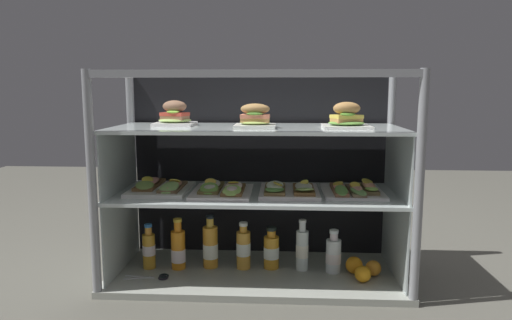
{
  "coord_description": "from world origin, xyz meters",
  "views": [
    {
      "loc": [
        0.12,
        -2.07,
        0.86
      ],
      "look_at": [
        0.0,
        0.0,
        0.55
      ],
      "focal_mm": 32.98,
      "sensor_mm": 36.0,
      "label": 1
    }
  ],
  "objects_px": {
    "juice_bottle_front_left_end": "(243,248)",
    "kitchen_scissors": "(157,277)",
    "juice_bottle_tucked_behind": "(333,255)",
    "orange_fruit_rolled_forward": "(363,274)",
    "open_sandwich_tray_center": "(289,190)",
    "plated_roll_sandwich_center": "(256,119)",
    "juice_bottle_back_center": "(178,249)",
    "orange_fruit_beside_bottles": "(354,265)",
    "juice_bottle_back_left": "(210,247)",
    "open_sandwich_tray_left_of_center": "(222,189)",
    "orange_fruit_near_left_post": "(373,268)",
    "open_sandwich_tray_mid_left": "(354,190)",
    "open_sandwich_tray_far_left": "(160,187)",
    "plated_roll_sandwich_mid_right": "(346,119)",
    "plated_roll_sandwich_left_of_center": "(175,116)",
    "juice_bottle_back_right": "(149,249)",
    "juice_bottle_front_middle": "(271,251)",
    "juice_bottle_near_post": "(302,249)"
  },
  "relations": [
    {
      "from": "juice_bottle_front_left_end",
      "to": "kitchen_scissors",
      "type": "xyz_separation_m",
      "value": [
        -0.38,
        -0.14,
        -0.09
      ]
    },
    {
      "from": "juice_bottle_tucked_behind",
      "to": "orange_fruit_rolled_forward",
      "type": "distance_m",
      "value": 0.17
    },
    {
      "from": "open_sandwich_tray_center",
      "to": "orange_fruit_rolled_forward",
      "type": "bearing_deg",
      "value": -13.53
    },
    {
      "from": "plated_roll_sandwich_center",
      "to": "juice_bottle_back_center",
      "type": "height_order",
      "value": "plated_roll_sandwich_center"
    },
    {
      "from": "kitchen_scissors",
      "to": "orange_fruit_beside_bottles",
      "type": "bearing_deg",
      "value": 6.55
    },
    {
      "from": "juice_bottle_back_left",
      "to": "kitchen_scissors",
      "type": "distance_m",
      "value": 0.28
    },
    {
      "from": "juice_bottle_back_center",
      "to": "orange_fruit_beside_bottles",
      "type": "height_order",
      "value": "juice_bottle_back_center"
    },
    {
      "from": "open_sandwich_tray_left_of_center",
      "to": "orange_fruit_beside_bottles",
      "type": "height_order",
      "value": "open_sandwich_tray_left_of_center"
    },
    {
      "from": "orange_fruit_beside_bottles",
      "to": "juice_bottle_back_center",
      "type": "bearing_deg",
      "value": 178.91
    },
    {
      "from": "juice_bottle_front_left_end",
      "to": "orange_fruit_near_left_post",
      "type": "distance_m",
      "value": 0.6
    },
    {
      "from": "juice_bottle_front_left_end",
      "to": "orange_fruit_rolled_forward",
      "type": "relative_size",
      "value": 3.07
    },
    {
      "from": "plated_roll_sandwich_center",
      "to": "open_sandwich_tray_mid_left",
      "type": "relative_size",
      "value": 0.54
    },
    {
      "from": "open_sandwich_tray_far_left",
      "to": "orange_fruit_near_left_post",
      "type": "relative_size",
      "value": 4.46
    },
    {
      "from": "plated_roll_sandwich_center",
      "to": "orange_fruit_beside_bottles",
      "type": "bearing_deg",
      "value": 7.62
    },
    {
      "from": "open_sandwich_tray_mid_left",
      "to": "orange_fruit_beside_bottles",
      "type": "distance_m",
      "value": 0.35
    },
    {
      "from": "plated_roll_sandwich_center",
      "to": "plated_roll_sandwich_mid_right",
      "type": "distance_m",
      "value": 0.39
    },
    {
      "from": "plated_roll_sandwich_mid_right",
      "to": "orange_fruit_beside_bottles",
      "type": "xyz_separation_m",
      "value": [
        0.06,
        0.03,
        -0.67
      ]
    },
    {
      "from": "plated_roll_sandwich_left_of_center",
      "to": "juice_bottle_back_right",
      "type": "relative_size",
      "value": 0.84
    },
    {
      "from": "juice_bottle_front_left_end",
      "to": "orange_fruit_beside_bottles",
      "type": "height_order",
      "value": "juice_bottle_front_left_end"
    },
    {
      "from": "open_sandwich_tray_far_left",
      "to": "juice_bottle_front_middle",
      "type": "relative_size",
      "value": 1.59
    },
    {
      "from": "plated_roll_sandwich_center",
      "to": "juice_bottle_front_middle",
      "type": "relative_size",
      "value": 0.89
    },
    {
      "from": "plated_roll_sandwich_center",
      "to": "open_sandwich_tray_left_of_center",
      "type": "bearing_deg",
      "value": 167.0
    },
    {
      "from": "open_sandwich_tray_center",
      "to": "open_sandwich_tray_mid_left",
      "type": "distance_m",
      "value": 0.29
    },
    {
      "from": "open_sandwich_tray_far_left",
      "to": "orange_fruit_rolled_forward",
      "type": "distance_m",
      "value": 0.98
    },
    {
      "from": "open_sandwich_tray_center",
      "to": "juice_bottle_front_middle",
      "type": "relative_size",
      "value": 1.59
    },
    {
      "from": "plated_roll_sandwich_mid_right",
      "to": "open_sandwich_tray_left_of_center",
      "type": "relative_size",
      "value": 0.64
    },
    {
      "from": "plated_roll_sandwich_left_of_center",
      "to": "juice_bottle_back_left",
      "type": "bearing_deg",
      "value": -6.82
    },
    {
      "from": "juice_bottle_back_left",
      "to": "orange_fruit_near_left_post",
      "type": "xyz_separation_m",
      "value": [
        0.75,
        -0.07,
        -0.06
      ]
    },
    {
      "from": "plated_roll_sandwich_mid_right",
      "to": "plated_roll_sandwich_center",
      "type": "bearing_deg",
      "value": -176.02
    },
    {
      "from": "juice_bottle_front_middle",
      "to": "juice_bottle_tucked_behind",
      "type": "xyz_separation_m",
      "value": [
        0.29,
        -0.03,
        -0.0
      ]
    },
    {
      "from": "open_sandwich_tray_far_left",
      "to": "orange_fruit_near_left_post",
      "type": "height_order",
      "value": "open_sandwich_tray_far_left"
    },
    {
      "from": "juice_bottle_front_middle",
      "to": "open_sandwich_tray_left_of_center",
      "type": "bearing_deg",
      "value": -162.72
    },
    {
      "from": "juice_bottle_front_middle",
      "to": "juice_bottle_near_post",
      "type": "relative_size",
      "value": 0.83
    },
    {
      "from": "open_sandwich_tray_left_of_center",
      "to": "open_sandwich_tray_center",
      "type": "height_order",
      "value": "open_sandwich_tray_center"
    },
    {
      "from": "kitchen_scissors",
      "to": "orange_fruit_rolled_forward",
      "type": "bearing_deg",
      "value": 0.3
    },
    {
      "from": "open_sandwich_tray_mid_left",
      "to": "open_sandwich_tray_center",
      "type": "bearing_deg",
      "value": -176.76
    },
    {
      "from": "open_sandwich_tray_left_of_center",
      "to": "orange_fruit_near_left_post",
      "type": "height_order",
      "value": "open_sandwich_tray_left_of_center"
    },
    {
      "from": "juice_bottle_back_right",
      "to": "orange_fruit_rolled_forward",
      "type": "height_order",
      "value": "juice_bottle_back_right"
    },
    {
      "from": "juice_bottle_back_right",
      "to": "kitchen_scissors",
      "type": "relative_size",
      "value": 1.05
    },
    {
      "from": "plated_roll_sandwich_center",
      "to": "orange_fruit_near_left_post",
      "type": "distance_m",
      "value": 0.85
    },
    {
      "from": "plated_roll_sandwich_left_of_center",
      "to": "juice_bottle_tucked_behind",
      "type": "xyz_separation_m",
      "value": [
        0.73,
        -0.05,
        -0.63
      ]
    },
    {
      "from": "juice_bottle_back_center",
      "to": "orange_fruit_beside_bottles",
      "type": "xyz_separation_m",
      "value": [
        0.81,
        -0.02,
        -0.05
      ]
    },
    {
      "from": "juice_bottle_front_left_end",
      "to": "open_sandwich_tray_center",
      "type": "bearing_deg",
      "value": -14.43
    },
    {
      "from": "orange_fruit_beside_bottles",
      "to": "orange_fruit_rolled_forward",
      "type": "distance_m",
      "value": 0.1
    },
    {
      "from": "juice_bottle_back_center",
      "to": "orange_fruit_beside_bottles",
      "type": "bearing_deg",
      "value": -1.09
    },
    {
      "from": "plated_roll_sandwich_left_of_center",
      "to": "plated_roll_sandwich_center",
      "type": "xyz_separation_m",
      "value": [
        0.38,
        -0.12,
        -0.0
      ]
    },
    {
      "from": "plated_roll_sandwich_center",
      "to": "open_sandwich_tray_far_left",
      "type": "xyz_separation_m",
      "value": [
        -0.44,
        0.07,
        -0.32
      ]
    },
    {
      "from": "plated_roll_sandwich_center",
      "to": "juice_bottle_tucked_behind",
      "type": "xyz_separation_m",
      "value": [
        0.35,
        0.07,
        -0.63
      ]
    },
    {
      "from": "open_sandwich_tray_mid_left",
      "to": "kitchen_scissors",
      "type": "height_order",
      "value": "open_sandwich_tray_mid_left"
    },
    {
      "from": "juice_bottle_back_left",
      "to": "juice_bottle_front_left_end",
      "type": "distance_m",
      "value": 0.16
    }
  ]
}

